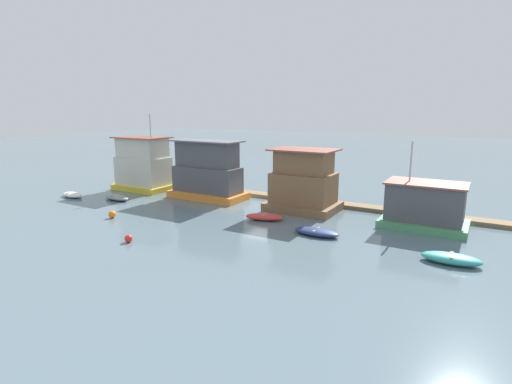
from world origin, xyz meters
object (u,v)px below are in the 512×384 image
object	(u,v)px
buoy_red	(129,238)
houseboat_orange	(207,173)
mooring_post_far_left	(280,194)
buoy_orange	(112,214)
houseboat_yellow	(143,165)
houseboat_green	(425,206)
dinghy_grey	(117,197)
dinghy_teal	(451,259)
dinghy_navy	(316,232)
houseboat_brown	(303,184)
dinghy_white	(72,195)
dinghy_red	(265,217)
mooring_post_far_right	(226,184)

from	to	relation	value
buoy_red	houseboat_orange	bearing A→B (deg)	104.96
mooring_post_far_left	buoy_orange	distance (m)	14.17
houseboat_yellow	mooring_post_far_left	size ratio (longest dim) A/B	5.60
houseboat_green	dinghy_grey	distance (m)	25.79
dinghy_grey	dinghy_teal	bearing A→B (deg)	-2.87
houseboat_orange	buoy_orange	world-z (taller)	houseboat_orange
buoy_orange	buoy_red	world-z (taller)	buoy_orange
dinghy_navy	buoy_red	distance (m)	11.93
houseboat_brown	dinghy_white	distance (m)	21.66
buoy_orange	dinghy_white	bearing A→B (deg)	161.39
houseboat_green	houseboat_yellow	bearing A→B (deg)	-179.42
dinghy_navy	dinghy_white	bearing A→B (deg)	-178.07
dinghy_red	mooring_post_far_right	xyz separation A→B (m)	(-7.69, 6.13, 0.74)
dinghy_red	dinghy_teal	world-z (taller)	dinghy_teal
dinghy_teal	mooring_post_far_left	xyz separation A→B (m)	(-14.56, 8.41, 0.40)
houseboat_orange	houseboat_yellow	bearing A→B (deg)	180.00
houseboat_brown	buoy_orange	xyz separation A→B (m)	(-11.50, -9.44, -1.93)
dinghy_white	dinghy_navy	size ratio (longest dim) A/B	0.90
houseboat_yellow	mooring_post_far_left	bearing A→B (deg)	8.94
dinghy_grey	buoy_orange	bearing A→B (deg)	-43.55
dinghy_white	mooring_post_far_left	distance (m)	19.41
dinghy_grey	buoy_red	world-z (taller)	buoy_red
dinghy_white	dinghy_red	size ratio (longest dim) A/B	0.91
dinghy_teal	buoy_orange	size ratio (longest dim) A/B	5.54
dinghy_red	dinghy_teal	size ratio (longest dim) A/B	0.98
mooring_post_far_right	houseboat_green	bearing A→B (deg)	-6.31
dinghy_white	buoy_red	xyz separation A→B (m)	(14.53, -6.38, 0.02)
houseboat_green	dinghy_white	size ratio (longest dim) A/B	2.14
houseboat_green	mooring_post_far_left	size ratio (longest dim) A/B	4.38
houseboat_orange	houseboat_brown	xyz separation A→B (m)	(9.41, 0.32, -0.14)
houseboat_yellow	houseboat_orange	size ratio (longest dim) A/B	1.06
buoy_red	dinghy_teal	bearing A→B (deg)	19.76
houseboat_yellow	mooring_post_far_left	world-z (taller)	houseboat_yellow
houseboat_brown	dinghy_teal	xyz separation A→B (m)	(11.47, -6.45, -1.94)
houseboat_orange	dinghy_navy	xyz separation A→B (m)	(12.84, -5.25, -2.12)
dinghy_white	dinghy_red	distance (m)	19.50
dinghy_navy	dinghy_teal	distance (m)	8.09
houseboat_green	dinghy_grey	size ratio (longest dim) A/B	1.86
mooring_post_far_right	buoy_red	size ratio (longest dim) A/B	4.10
houseboat_orange	dinghy_grey	world-z (taller)	houseboat_orange
houseboat_green	mooring_post_far_left	world-z (taller)	houseboat_green
houseboat_green	houseboat_orange	bearing A→B (deg)	-179.16
houseboat_orange	buoy_red	distance (m)	13.05
dinghy_grey	dinghy_navy	bearing A→B (deg)	-1.45
houseboat_orange	buoy_orange	bearing A→B (deg)	-102.93
dinghy_navy	dinghy_teal	bearing A→B (deg)	-6.31
dinghy_grey	dinghy_navy	distance (m)	19.53
mooring_post_far_left	dinghy_grey	bearing A→B (deg)	-151.65
dinghy_red	buoy_orange	xyz separation A→B (m)	(-10.27, -5.26, 0.02)
dinghy_teal	dinghy_red	bearing A→B (deg)	169.85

